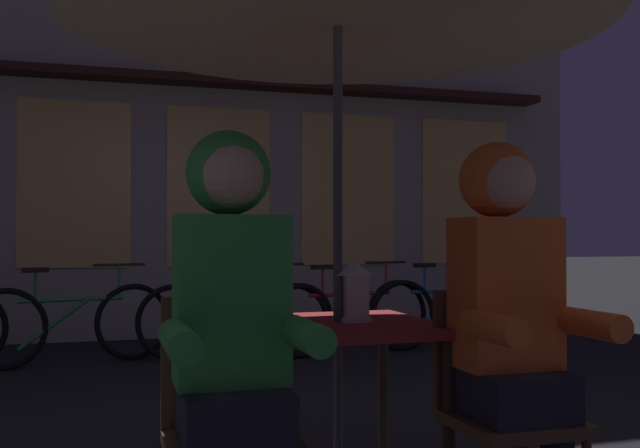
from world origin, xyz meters
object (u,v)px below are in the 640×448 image
at_px(chair_right, 501,400).
at_px(person_left_hooded, 232,308).
at_px(person_right_hooded, 509,300).
at_px(lantern, 354,290).
at_px(cafe_table, 338,348).
at_px(chair_left, 229,421).
at_px(bicycle_third, 234,319).
at_px(bicycle_fifth, 451,312).
at_px(bicycle_second, 71,323).
at_px(bicycle_fourth, 350,316).

distance_m(chair_right, person_left_hooded, 1.03).
distance_m(chair_right, person_right_hooded, 0.36).
relative_size(lantern, chair_right, 0.27).
xyz_separation_m(cafe_table, chair_left, (-0.48, -0.37, -0.15)).
bearing_deg(person_right_hooded, bicycle_third, 93.41).
bearing_deg(cafe_table, bicycle_fifth, 57.21).
xyz_separation_m(cafe_table, person_left_hooded, (-0.48, -0.43, 0.21)).
relative_size(chair_right, person_right_hooded, 0.62).
xyz_separation_m(chair_left, bicycle_fifth, (2.82, 4.01, -0.14)).
relative_size(bicycle_second, bicycle_third, 0.98).
xyz_separation_m(lantern, bicycle_second, (-1.16, 3.72, -0.51)).
bearing_deg(person_left_hooded, cafe_table, 41.57).
xyz_separation_m(lantern, chair_right, (0.42, -0.36, -0.37)).
distance_m(cafe_table, person_right_hooded, 0.67).
relative_size(chair_left, bicycle_fourth, 0.52).
height_order(person_right_hooded, bicycle_fourth, person_right_hooded).
xyz_separation_m(person_left_hooded, person_right_hooded, (0.96, 0.00, 0.00)).
height_order(chair_right, person_left_hooded, person_left_hooded).
bearing_deg(bicycle_fifth, person_left_hooded, -124.79).
distance_m(person_left_hooded, bicycle_third, 4.13).
height_order(cafe_table, chair_left, chair_left).
bearing_deg(chair_right, chair_left, 180.00).
xyz_separation_m(cafe_table, bicycle_fourth, (1.30, 3.58, -0.29)).
height_order(person_left_hooded, bicycle_second, person_left_hooded).
height_order(chair_left, bicycle_third, chair_left).
height_order(cafe_table, person_left_hooded, person_left_hooded).
bearing_deg(cafe_table, chair_right, -37.55).
relative_size(bicycle_second, bicycle_fifth, 0.98).
xyz_separation_m(chair_left, person_right_hooded, (0.96, -0.06, 0.36)).
height_order(person_left_hooded, person_right_hooded, same).
xyz_separation_m(cafe_table, lantern, (0.06, -0.01, 0.22)).
xyz_separation_m(lantern, person_right_hooded, (0.42, -0.41, -0.01)).
relative_size(cafe_table, chair_left, 0.85).
bearing_deg(lantern, person_left_hooded, -142.56).
distance_m(cafe_table, bicycle_second, 3.88).
bearing_deg(chair_right, cafe_table, 142.45).
height_order(lantern, bicycle_third, lantern).
bearing_deg(chair_right, bicycle_second, 111.20).
relative_size(person_left_hooded, bicycle_fourth, 0.84).
bearing_deg(chair_right, person_left_hooded, -176.61).
distance_m(chair_left, bicycle_third, 4.05).
bearing_deg(bicycle_third, person_right_hooded, -86.59).
bearing_deg(lantern, chair_right, -40.55).
height_order(person_left_hooded, bicycle_fifth, person_left_hooded).
xyz_separation_m(person_left_hooded, bicycle_third, (0.72, 4.04, -0.50)).
relative_size(bicycle_second, bicycle_fourth, 1.00).
distance_m(person_right_hooded, bicycle_second, 4.45).
bearing_deg(bicycle_fourth, cafe_table, -109.92).
xyz_separation_m(chair_left, bicycle_third, (0.72, 3.98, -0.14)).
distance_m(lantern, person_left_hooded, 0.68).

